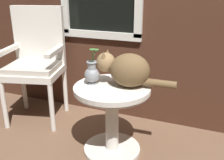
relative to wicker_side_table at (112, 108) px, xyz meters
name	(u,v)px	position (x,y,z in m)	size (l,w,h in m)	color
ground_plane	(102,155)	(-0.05, -0.09, -0.38)	(6.00, 6.00, 0.00)	brown
wicker_side_table	(112,108)	(0.00, 0.00, 0.00)	(0.57, 0.57, 0.55)	silver
wicker_chair	(36,58)	(-0.90, 0.29, 0.22)	(0.59, 0.57, 1.07)	silver
cat	(127,69)	(0.10, 0.05, 0.30)	(0.60, 0.26, 0.25)	brown
pewter_vase_with_ivy	(92,73)	(-0.16, 0.00, 0.26)	(0.12, 0.12, 0.28)	gray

